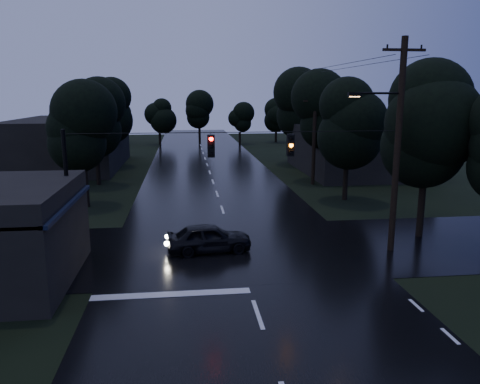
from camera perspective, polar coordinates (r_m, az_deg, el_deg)
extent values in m
cube|color=black|center=(40.49, -3.32, 1.22)|extent=(12.00, 120.00, 0.02)
cube|color=black|center=(23.10, -0.53, -7.00)|extent=(60.00, 9.00, 0.02)
cube|color=black|center=(19.76, -20.17, -1.35)|extent=(0.30, 7.00, 0.15)
cylinder|color=black|center=(17.50, -22.64, -9.02)|extent=(0.10, 0.10, 3.00)
cylinder|color=black|center=(23.04, -18.68, -3.78)|extent=(0.10, 0.10, 3.00)
cube|color=#FFDF66|center=(18.53, -21.20, -4.51)|extent=(0.06, 1.60, 0.50)
cube|color=#FFDF66|center=(21.06, -19.43, -2.46)|extent=(0.06, 1.20, 0.50)
cube|color=black|center=(46.99, 13.70, 5.09)|extent=(10.00, 14.00, 4.40)
cube|color=black|center=(51.31, -19.96, 5.60)|extent=(10.00, 16.00, 5.00)
cylinder|color=black|center=(23.09, 18.64, 5.11)|extent=(0.30, 0.30, 10.00)
cube|color=black|center=(23.04, 19.39, 16.03)|extent=(2.00, 0.12, 0.12)
cylinder|color=black|center=(22.51, 16.49, 11.48)|extent=(2.20, 0.10, 0.10)
cube|color=black|center=(22.10, 13.80, 11.49)|extent=(0.60, 0.25, 0.18)
cube|color=#FFB266|center=(22.10, 13.79, 11.23)|extent=(0.45, 0.18, 0.03)
cylinder|color=black|center=(39.39, 9.02, 6.30)|extent=(0.30, 0.30, 7.50)
cube|color=black|center=(39.21, 9.17, 10.89)|extent=(2.00, 0.12, 0.12)
cylinder|color=black|center=(21.81, -20.23, -0.69)|extent=(0.18, 0.18, 6.00)
cylinder|color=black|center=(20.93, -0.26, 7.30)|extent=(15.00, 0.03, 0.03)
cube|color=black|center=(20.88, -3.55, 5.61)|extent=(0.32, 0.25, 1.00)
sphere|color=#FF0C07|center=(20.74, -3.52, 5.57)|extent=(0.18, 0.18, 0.18)
cube|color=black|center=(21.39, 6.17, 5.71)|extent=(0.32, 0.25, 1.00)
sphere|color=orange|center=(21.25, 6.26, 5.67)|extent=(0.18, 0.18, 0.18)
cylinder|color=black|center=(26.58, 21.18, -2.15)|extent=(0.36, 0.36, 2.80)
sphere|color=black|center=(26.02, 21.74, 5.14)|extent=(4.48, 4.48, 4.48)
sphere|color=black|center=(25.92, 21.95, 7.77)|extent=(4.48, 4.48, 4.48)
sphere|color=black|center=(25.88, 22.15, 10.42)|extent=(4.48, 4.48, 4.48)
cylinder|color=black|center=(33.01, -18.24, 0.36)|extent=(0.36, 0.36, 2.45)
sphere|color=black|center=(32.58, -18.58, 5.49)|extent=(3.92, 3.92, 3.92)
sphere|color=black|center=(32.49, -18.70, 7.33)|extent=(3.92, 3.92, 3.92)
sphere|color=black|center=(32.43, -18.83, 9.18)|extent=(3.92, 3.92, 3.92)
cylinder|color=black|center=(40.85, -16.92, 2.68)|extent=(0.36, 0.36, 2.62)
sphere|color=black|center=(40.49, -17.19, 7.14)|extent=(4.20, 4.20, 4.20)
sphere|color=black|center=(40.42, -17.29, 8.73)|extent=(4.20, 4.20, 4.20)
sphere|color=black|center=(40.39, -17.39, 10.32)|extent=(4.20, 4.20, 4.20)
cylinder|color=black|center=(50.70, -15.67, 4.55)|extent=(0.36, 0.36, 2.80)
sphere|color=black|center=(50.41, -15.89, 8.39)|extent=(4.48, 4.48, 4.48)
sphere|color=black|center=(50.36, -15.97, 9.75)|extent=(4.48, 4.48, 4.48)
sphere|color=black|center=(50.34, -16.05, 11.11)|extent=(4.48, 4.48, 4.48)
cylinder|color=black|center=(34.26, 12.72, 1.22)|extent=(0.36, 0.36, 2.62)
sphere|color=black|center=(33.84, 12.96, 6.53)|extent=(4.20, 4.20, 4.20)
sphere|color=black|center=(33.76, 13.05, 8.44)|extent=(4.20, 4.20, 4.20)
sphere|color=black|center=(33.71, 13.14, 10.34)|extent=(4.20, 4.20, 4.20)
cylinder|color=black|center=(41.93, 9.89, 3.37)|extent=(0.36, 0.36, 2.80)
sphere|color=black|center=(41.58, 10.06, 8.01)|extent=(4.48, 4.48, 4.48)
sphere|color=black|center=(41.52, 10.12, 9.66)|extent=(4.48, 4.48, 4.48)
sphere|color=black|center=(41.49, 10.18, 11.31)|extent=(4.48, 4.48, 4.48)
cylinder|color=black|center=(51.64, 7.37, 5.12)|extent=(0.36, 0.36, 2.97)
sphere|color=black|center=(51.35, 7.48, 9.12)|extent=(4.76, 4.76, 4.76)
sphere|color=black|center=(51.31, 7.52, 10.54)|extent=(4.76, 4.76, 4.76)
sphere|color=black|center=(51.29, 7.56, 11.97)|extent=(4.76, 4.76, 4.76)
imported|color=black|center=(22.63, -3.78, -5.59)|extent=(4.19, 1.99, 1.38)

